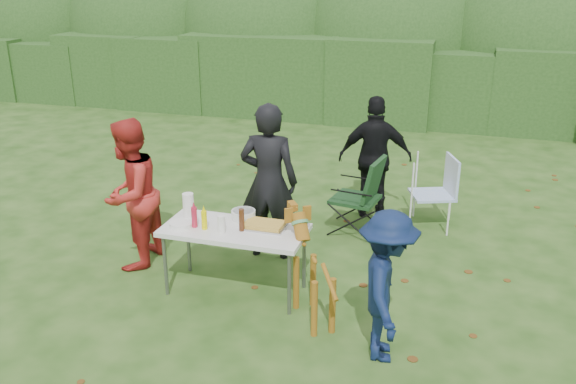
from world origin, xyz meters
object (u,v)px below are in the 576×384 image
(dog, at_px, (314,275))
(lawn_chair, at_px, (432,192))
(person_cook, at_px, (269,182))
(paper_towel_roll, at_px, (188,205))
(ketchup_bottle, at_px, (194,217))
(beer_bottle, at_px, (242,220))
(mustard_bottle, at_px, (204,220))
(camping_chair, at_px, (355,194))
(person_black_puffy, at_px, (375,157))
(person_red_jacket, at_px, (130,194))
(child, at_px, (386,287))
(folding_table, at_px, (234,233))

(dog, height_order, lawn_chair, dog)
(person_cook, distance_m, paper_towel_roll, 1.03)
(ketchup_bottle, bearing_deg, person_cook, 65.36)
(beer_bottle, bearing_deg, paper_towel_roll, 163.96)
(person_cook, xyz_separation_m, ketchup_bottle, (-0.47, -1.03, -0.08))
(lawn_chair, height_order, mustard_bottle, lawn_chair)
(camping_chair, bearing_deg, paper_towel_roll, 58.63)
(camping_chair, xyz_separation_m, paper_towel_roll, (-1.51, -1.74, 0.35))
(beer_bottle, bearing_deg, person_black_puffy, 69.47)
(person_cook, relative_size, person_red_jacket, 1.08)
(mustard_bottle, distance_m, paper_towel_roll, 0.41)
(child, height_order, mustard_bottle, child)
(dog, relative_size, beer_bottle, 4.35)
(person_cook, height_order, dog, person_cook)
(person_black_puffy, xyz_separation_m, camping_chair, (-0.14, -0.63, -0.32))
(dog, distance_m, beer_bottle, 0.95)
(person_black_puffy, height_order, camping_chair, person_black_puffy)
(folding_table, distance_m, dog, 1.01)
(beer_bottle, bearing_deg, person_cook, 91.79)
(person_black_puffy, xyz_separation_m, child, (0.62, -3.22, -0.15))
(folding_table, distance_m, camping_chair, 2.12)
(folding_table, bearing_deg, person_red_jacket, 169.08)
(person_black_puffy, distance_m, beer_bottle, 2.75)
(person_cook, bearing_deg, person_red_jacket, 20.98)
(mustard_bottle, distance_m, ketchup_bottle, 0.12)
(person_black_puffy, distance_m, mustard_bottle, 2.96)
(folding_table, relative_size, paper_towel_roll, 5.77)
(camping_chair, height_order, beer_bottle, camping_chair)
(child, height_order, camping_chair, child)
(person_black_puffy, bearing_deg, ketchup_bottle, 49.55)
(folding_table, bearing_deg, person_cook, 85.86)
(person_black_puffy, xyz_separation_m, dog, (-0.12, -2.84, -0.35))
(dog, bearing_deg, person_black_puffy, -37.45)
(camping_chair, bearing_deg, person_red_jacket, 45.20)
(paper_towel_roll, bearing_deg, dog, -17.01)
(camping_chair, xyz_separation_m, lawn_chair, (0.94, 0.48, -0.04))
(person_black_puffy, bearing_deg, paper_towel_roll, 43.95)
(person_red_jacket, relative_size, dog, 1.66)
(folding_table, xyz_separation_m, person_black_puffy, (1.06, 2.53, 0.16))
(lawn_chair, distance_m, ketchup_bottle, 3.37)
(folding_table, distance_m, paper_towel_roll, 0.64)
(folding_table, relative_size, lawn_chair, 1.55)
(person_cook, bearing_deg, folding_table, 81.41)
(person_red_jacket, bearing_deg, lawn_chair, 123.70)
(lawn_chair, bearing_deg, mustard_bottle, 28.51)
(mustard_bottle, height_order, beer_bottle, beer_bottle)
(camping_chair, relative_size, ketchup_bottle, 4.72)
(folding_table, xyz_separation_m, mustard_bottle, (-0.29, -0.11, 0.15))
(dog, relative_size, ketchup_bottle, 4.75)
(person_red_jacket, bearing_deg, camping_chair, 126.09)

